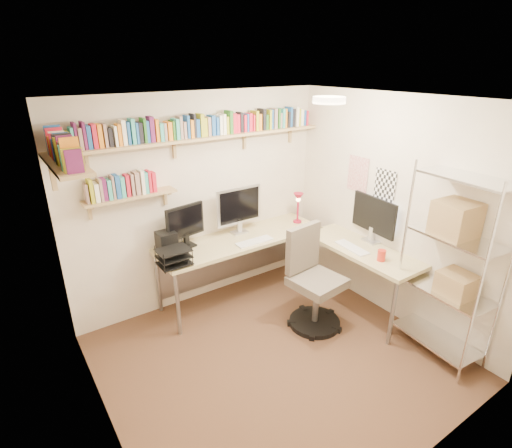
# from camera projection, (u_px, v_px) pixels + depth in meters

# --- Properties ---
(ground) EXTENTS (3.20, 3.20, 0.00)m
(ground) POSITION_uv_depth(u_px,v_px,m) (276.00, 358.00, 4.04)
(ground) COLOR #45261D
(ground) RESTS_ON ground
(room_shell) EXTENTS (3.24, 3.04, 2.52)m
(room_shell) POSITION_uv_depth(u_px,v_px,m) (280.00, 215.00, 3.46)
(room_shell) COLOR beige
(room_shell) RESTS_ON ground
(wall_shelves) EXTENTS (3.12, 1.09, 0.80)m
(wall_shelves) POSITION_uv_depth(u_px,v_px,m) (170.00, 142.00, 4.04)
(wall_shelves) COLOR tan
(wall_shelves) RESTS_ON ground
(corner_desk) EXTENTS (2.49, 2.06, 1.40)m
(corner_desk) POSITION_uv_depth(u_px,v_px,m) (264.00, 243.00, 4.70)
(corner_desk) COLOR tan
(corner_desk) RESTS_ON ground
(office_chair) EXTENTS (0.60, 0.61, 1.15)m
(office_chair) POSITION_uv_depth(u_px,v_px,m) (312.00, 285.00, 4.42)
(office_chair) COLOR black
(office_chair) RESTS_ON ground
(wire_rack) EXTENTS (0.49, 0.88, 1.96)m
(wire_rack) POSITION_uv_depth(u_px,v_px,m) (454.00, 250.00, 3.71)
(wire_rack) COLOR silver
(wire_rack) RESTS_ON ground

